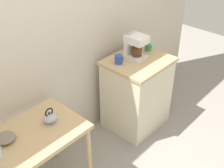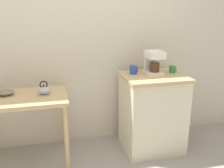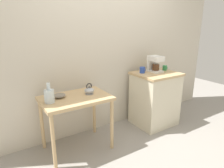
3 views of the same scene
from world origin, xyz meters
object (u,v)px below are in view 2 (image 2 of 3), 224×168
(teakettle, at_px, (44,90))
(coffee_maker, at_px, (154,61))
(mug_tall_green, at_px, (172,69))
(bowl_stoneware, at_px, (6,92))
(mug_blue, at_px, (134,70))

(teakettle, height_order, coffee_maker, coffee_maker)
(mug_tall_green, bearing_deg, teakettle, -178.56)
(bowl_stoneware, xyz_separation_m, teakettle, (0.38, -0.08, 0.02))
(teakettle, distance_m, mug_tall_green, 1.44)
(bowl_stoneware, bearing_deg, teakettle, -11.93)
(teakettle, relative_size, coffee_maker, 0.60)
(teakettle, distance_m, coffee_maker, 1.23)
(bowl_stoneware, relative_size, mug_blue, 1.66)
(bowl_stoneware, xyz_separation_m, mug_tall_green, (1.81, -0.04, 0.15))
(bowl_stoneware, distance_m, mug_blue, 1.37)
(bowl_stoneware, distance_m, mug_tall_green, 1.82)
(coffee_maker, distance_m, mug_tall_green, 0.25)
(teakettle, height_order, mug_tall_green, mug_tall_green)
(coffee_maker, xyz_separation_m, mug_tall_green, (0.23, -0.02, -0.10))
(bowl_stoneware, xyz_separation_m, mug_blue, (1.36, 0.00, 0.16))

